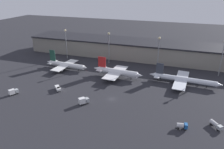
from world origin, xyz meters
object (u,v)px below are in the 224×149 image
object	(u,v)px
airplane_2	(184,80)
service_vehicle_3	(182,126)
service_vehicle_1	(216,125)
service_vehicle_2	(83,101)
service_vehicle_0	(13,92)
service_vehicle_4	(58,88)
airplane_0	(66,65)
airplane_1	(117,72)

from	to	relation	value
airplane_2	service_vehicle_3	size ratio (longest dim) A/B	9.36
service_vehicle_1	service_vehicle_3	size ratio (longest dim) A/B	1.29
service_vehicle_2	airplane_2	bearing A→B (deg)	-7.11
airplane_2	service_vehicle_0	world-z (taller)	airplane_2
service_vehicle_1	service_vehicle_4	xyz separation A→B (m)	(-91.11, 9.99, -0.16)
service_vehicle_0	service_vehicle_1	bearing A→B (deg)	-62.59
airplane_0	service_vehicle_0	world-z (taller)	airplane_0
airplane_1	service_vehicle_3	distance (m)	67.60
airplane_0	service_vehicle_1	size ratio (longest dim) A/B	5.78
service_vehicle_2	service_vehicle_4	xyz separation A→B (m)	(-23.02, 10.50, -0.73)
service_vehicle_3	service_vehicle_0	bearing A→B (deg)	169.67
service_vehicle_0	airplane_2	bearing A→B (deg)	-37.60
airplane_1	airplane_0	bearing A→B (deg)	179.51
airplane_2	service_vehicle_3	xyz separation A→B (m)	(1.48, -51.68, -1.46)
airplane_0	airplane_1	distance (m)	43.45
airplane_1	service_vehicle_3	size ratio (longest dim) A/B	7.49
airplane_0	service_vehicle_1	distance (m)	114.73
airplane_2	service_vehicle_0	distance (m)	108.94
airplane_1	service_vehicle_1	world-z (taller)	airplane_1
service_vehicle_0	service_vehicle_4	bearing A→B (deg)	-32.14
airplane_1	service_vehicle_0	xyz separation A→B (m)	(-51.25, -46.34, -1.86)
service_vehicle_3	airplane_2	bearing A→B (deg)	82.48
airplane_2	service_vehicle_2	world-z (taller)	airplane_2
airplane_2	service_vehicle_4	distance (m)	82.71
service_vehicle_1	service_vehicle_2	size ratio (longest dim) A/B	1.10
airplane_0	service_vehicle_3	xyz separation A→B (m)	(90.51, -51.46, -1.51)
airplane_1	service_vehicle_2	xyz separation A→B (m)	(-5.99, -42.63, -1.71)
service_vehicle_2	service_vehicle_3	bearing A→B (deg)	-54.90
airplane_1	service_vehicle_2	size ratio (longest dim) A/B	6.37
airplane_0	service_vehicle_4	world-z (taller)	airplane_0
service_vehicle_3	service_vehicle_2	bearing A→B (deg)	164.69
service_vehicle_0	service_vehicle_3	world-z (taller)	service_vehicle_0
airplane_0	airplane_2	xyz separation A→B (m)	(89.03, 0.22, -0.04)
airplane_0	airplane_1	bearing A→B (deg)	-0.49
service_vehicle_0	service_vehicle_3	distance (m)	98.46
service_vehicle_0	service_vehicle_2	xyz separation A→B (m)	(45.27, 3.72, 0.15)
service_vehicle_0	service_vehicle_4	xyz separation A→B (m)	(22.25, 14.22, -0.57)
service_vehicle_4	airplane_2	bearing A→B (deg)	70.23
airplane_2	service_vehicle_1	distance (m)	48.33
airplane_0	service_vehicle_4	xyz separation A→B (m)	(14.33, -35.22, -1.81)
service_vehicle_0	service_vehicle_1	distance (m)	113.43
service_vehicle_0	service_vehicle_4	distance (m)	26.41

